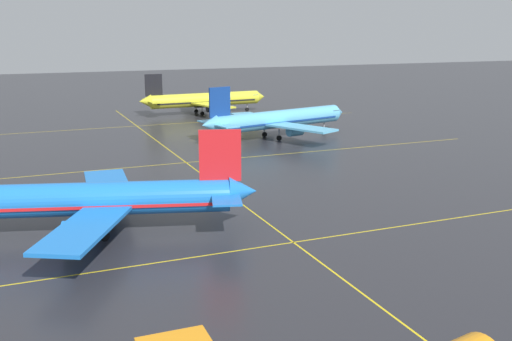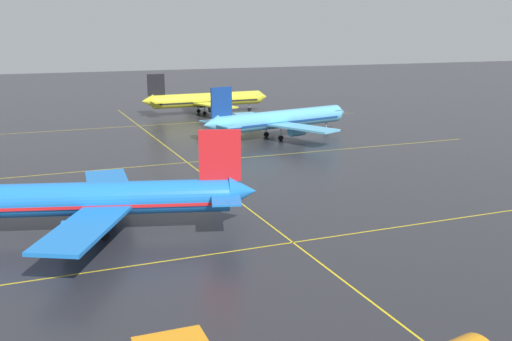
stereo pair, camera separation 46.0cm
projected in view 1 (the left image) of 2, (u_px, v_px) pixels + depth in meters
name	position (u px, v px, depth m)	size (l,w,h in m)	color
airliner_second_row	(93.00, 200.00, 63.94)	(35.57, 30.34, 11.25)	blue
airliner_third_row	(277.00, 120.00, 119.91)	(35.54, 30.21, 11.14)	#5BB7E5
airliner_far_left_stand	(204.00, 100.00, 153.80)	(34.44, 29.74, 10.72)	yellow
taxiway_markings	(227.00, 193.00, 80.45)	(113.91, 179.93, 0.01)	yellow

